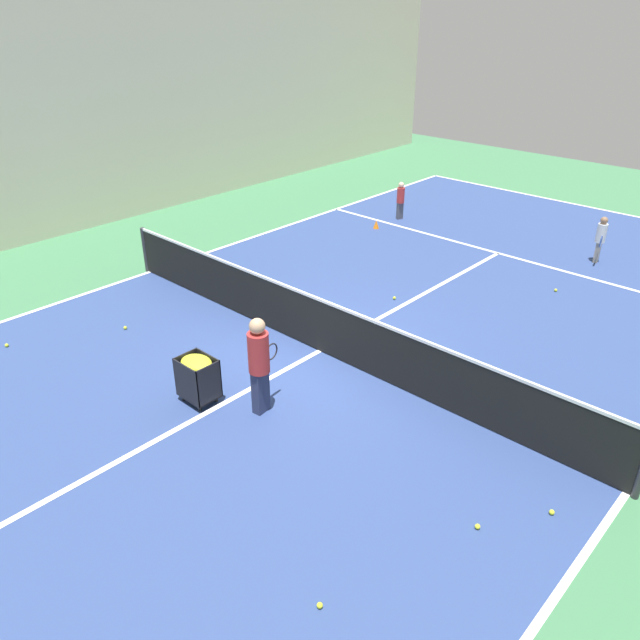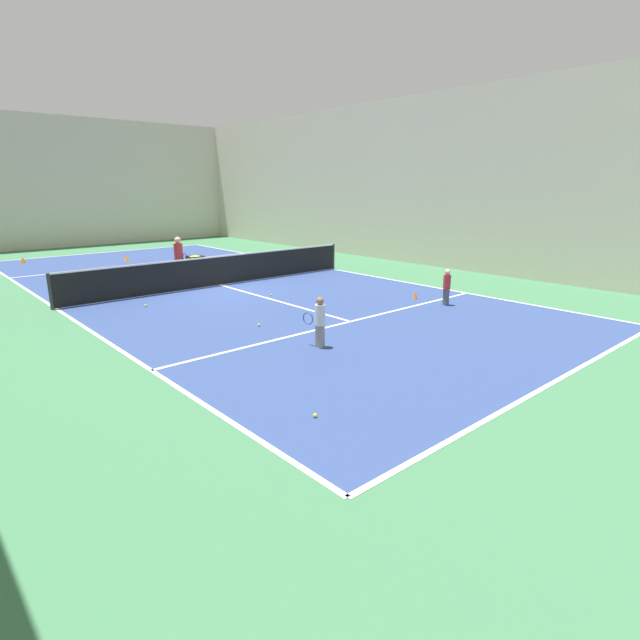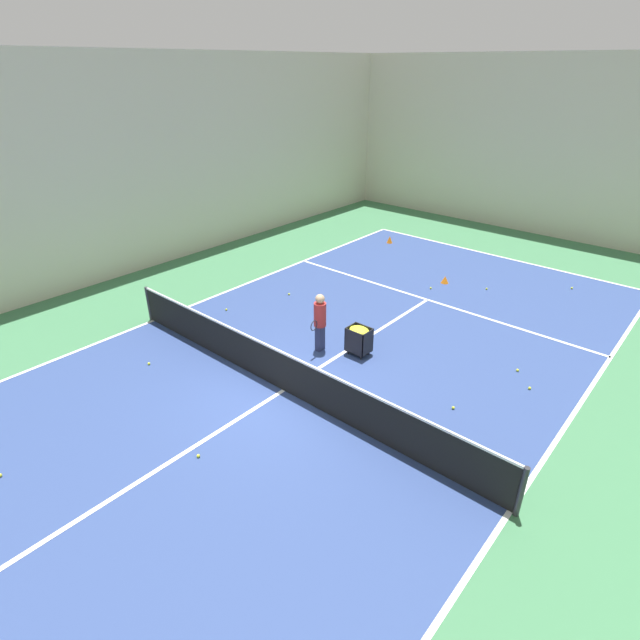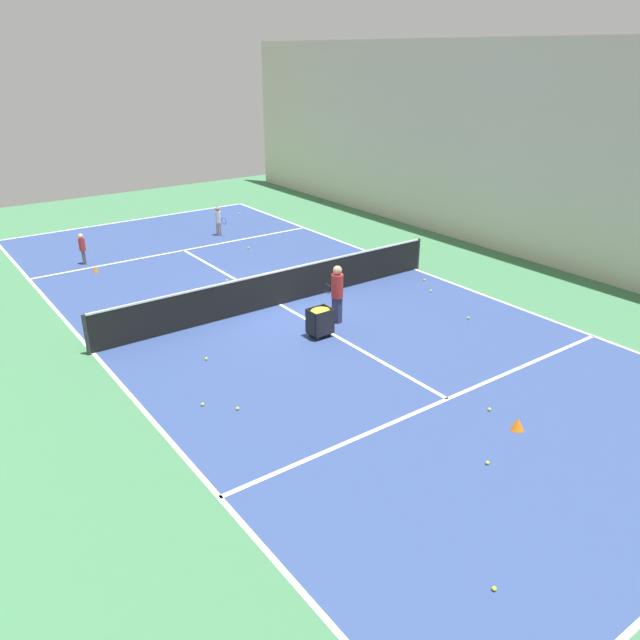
{
  "view_description": "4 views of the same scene",
  "coord_description": "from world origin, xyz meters",
  "px_view_note": "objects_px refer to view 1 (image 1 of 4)",
  "views": [
    {
      "loc": [
        -6.7,
        7.27,
        5.77
      ],
      "look_at": [
        0.0,
        0.0,
        0.64
      ],
      "focal_mm": 35.0,
      "sensor_mm": 36.0,
      "label": 1
    },
    {
      "loc": [
        -9.01,
        -15.68,
        3.48
      ],
      "look_at": [
        -2.04,
        -7.76,
        0.63
      ],
      "focal_mm": 28.0,
      "sensor_mm": 36.0,
      "label": 2
    },
    {
      "loc": [
        6.97,
        -6.76,
        6.88
      ],
      "look_at": [
        -0.58,
        1.99,
        0.89
      ],
      "focal_mm": 28.0,
      "sensor_mm": 36.0,
      "label": 3
    },
    {
      "loc": [
        9.01,
        14.44,
        6.88
      ],
      "look_at": [
        0.34,
        2.48,
        0.46
      ],
      "focal_mm": 35.0,
      "sensor_mm": 36.0,
      "label": 4
    }
  ],
  "objects_px": {
    "ball_cart": "(197,371)",
    "training_cone_0": "(376,224)",
    "tennis_net": "(320,324)",
    "player_near_baseline": "(601,237)",
    "coach_at_net": "(259,360)",
    "child_midcourt": "(401,198)"
  },
  "relations": [
    {
      "from": "player_near_baseline",
      "to": "child_midcourt",
      "type": "height_order",
      "value": "player_near_baseline"
    },
    {
      "from": "tennis_net",
      "to": "child_midcourt",
      "type": "relative_size",
      "value": 10.29
    },
    {
      "from": "tennis_net",
      "to": "coach_at_net",
      "type": "relative_size",
      "value": 6.9
    },
    {
      "from": "player_near_baseline",
      "to": "training_cone_0",
      "type": "relative_size",
      "value": 4.78
    },
    {
      "from": "player_near_baseline",
      "to": "coach_at_net",
      "type": "relative_size",
      "value": 0.71
    },
    {
      "from": "ball_cart",
      "to": "tennis_net",
      "type": "bearing_deg",
      "value": -97.83
    },
    {
      "from": "tennis_net",
      "to": "ball_cart",
      "type": "bearing_deg",
      "value": 82.17
    },
    {
      "from": "coach_at_net",
      "to": "child_midcourt",
      "type": "height_order",
      "value": "coach_at_net"
    },
    {
      "from": "tennis_net",
      "to": "ball_cart",
      "type": "relative_size",
      "value": 14.12
    },
    {
      "from": "player_near_baseline",
      "to": "coach_at_net",
      "type": "distance_m",
      "value": 9.84
    },
    {
      "from": "ball_cart",
      "to": "training_cone_0",
      "type": "bearing_deg",
      "value": -69.94
    },
    {
      "from": "tennis_net",
      "to": "player_near_baseline",
      "type": "distance_m",
      "value": 8.01
    },
    {
      "from": "tennis_net",
      "to": "ball_cart",
      "type": "height_order",
      "value": "tennis_net"
    },
    {
      "from": "coach_at_net",
      "to": "ball_cart",
      "type": "distance_m",
      "value": 1.11
    },
    {
      "from": "tennis_net",
      "to": "training_cone_0",
      "type": "xyz_separation_m",
      "value": [
        3.46,
        -6.08,
        -0.43
      ]
    },
    {
      "from": "coach_at_net",
      "to": "ball_cart",
      "type": "xyz_separation_m",
      "value": [
        0.92,
        0.49,
        -0.38
      ]
    },
    {
      "from": "child_midcourt",
      "to": "player_near_baseline",
      "type": "bearing_deg",
      "value": 114.04
    },
    {
      "from": "tennis_net",
      "to": "child_midcourt",
      "type": "bearing_deg",
      "value": -64.21
    },
    {
      "from": "player_near_baseline",
      "to": "coach_at_net",
      "type": "height_order",
      "value": "coach_at_net"
    },
    {
      "from": "child_midcourt",
      "to": "coach_at_net",
      "type": "bearing_deg",
      "value": 42.39
    },
    {
      "from": "training_cone_0",
      "to": "child_midcourt",
      "type": "bearing_deg",
      "value": -89.0
    },
    {
      "from": "ball_cart",
      "to": "training_cone_0",
      "type": "height_order",
      "value": "ball_cart"
    }
  ]
}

